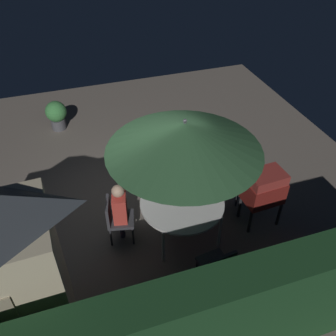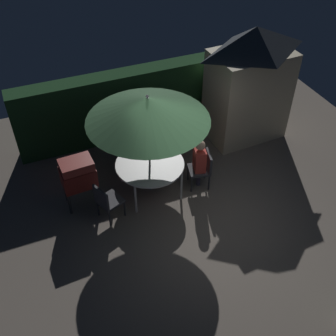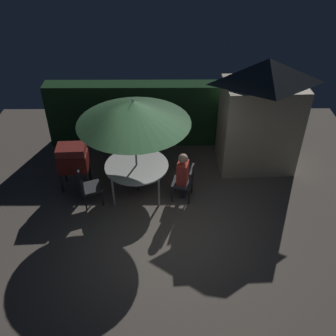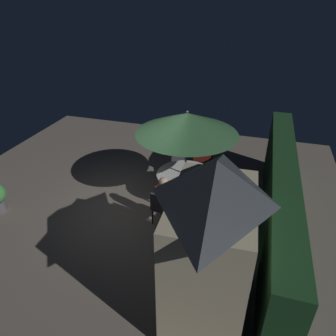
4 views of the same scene
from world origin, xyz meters
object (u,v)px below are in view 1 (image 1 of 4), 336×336
chair_toward_hedge (227,184)px  person_in_red (120,206)px  potted_plant_by_shed (56,114)px  patio_umbrella (184,137)px  chair_far_side (218,265)px  patio_table (182,204)px  bbq_grill (264,188)px  chair_near_shed (116,217)px

chair_toward_hedge → person_in_red: 2.23m
chair_toward_hedge → person_in_red: (2.20, 0.20, 0.26)m
potted_plant_by_shed → person_in_red: (-0.79, 4.20, 0.34)m
patio_umbrella → chair_toward_hedge: 2.06m
chair_far_side → potted_plant_by_shed: size_ratio=1.14×
patio_table → patio_umbrella: patio_umbrella is taller
patio_table → chair_far_side: size_ratio=1.67×
chair_toward_hedge → bbq_grill: bearing=122.5°
patio_umbrella → chair_far_side: size_ratio=2.79×
patio_umbrella → person_in_red: (1.08, -0.25, -1.41)m
chair_near_shed → chair_far_side: bearing=130.7°
patio_umbrella → patio_table: bearing=76.0°
patio_umbrella → person_in_red: size_ratio=1.99×
chair_near_shed → potted_plant_by_shed: chair_near_shed is taller
patio_table → chair_near_shed: chair_near_shed is taller
patio_table → chair_toward_hedge: 1.23m
potted_plant_by_shed → person_in_red: person_in_red is taller
patio_table → patio_umbrella: bearing=-104.0°
patio_table → chair_far_side: (-0.15, 1.25, -0.22)m
potted_plant_by_shed → bbq_grill: bearing=126.2°
patio_umbrella → chair_far_side: bearing=96.6°
bbq_grill → potted_plant_by_shed: size_ratio=1.52×
chair_toward_hedge → potted_plant_by_shed: chair_toward_hedge is taller
patio_table → patio_umbrella: 1.45m
bbq_grill → person_in_red: 2.64m
chair_near_shed → person_in_red: size_ratio=0.71×
patio_table → chair_far_side: 1.28m
person_in_red → chair_far_side: bearing=129.2°
patio_table → bbq_grill: (-1.53, 0.18, 0.11)m
chair_far_side → patio_table: bearing=-83.4°
patio_table → chair_far_side: chair_far_side is taller
chair_near_shed → potted_plant_by_shed: (0.71, -4.19, -0.08)m
bbq_grill → patio_table: bearing=-6.8°
patio_umbrella → chair_near_shed: bearing=-13.1°
patio_umbrella → bbq_grill: bearing=173.2°
bbq_grill → potted_plant_by_shed: bearing=-53.8°
chair_far_side → person_in_red: 1.95m
chair_near_shed → chair_far_side: same height
bbq_grill → chair_far_side: 1.78m
bbq_grill → chair_toward_hedge: (0.41, -0.64, -0.33)m
chair_toward_hedge → potted_plant_by_shed: bearing=-53.2°
chair_near_shed → potted_plant_by_shed: size_ratio=1.14×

